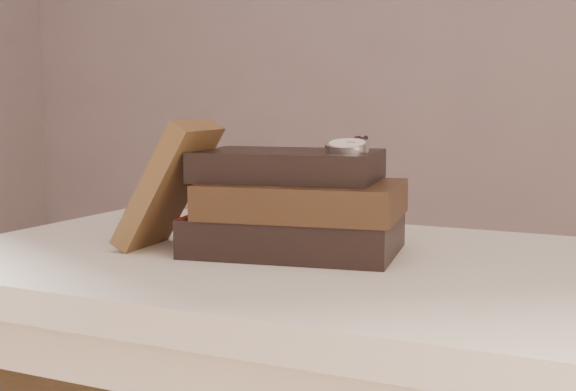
% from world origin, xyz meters
% --- Properties ---
extents(table, '(1.00, 0.60, 0.75)m').
position_xyz_m(table, '(0.00, 0.35, 0.66)').
color(table, beige).
rests_on(table, ground).
extents(book_stack, '(0.30, 0.23, 0.13)m').
position_xyz_m(book_stack, '(-0.04, 0.36, 0.81)').
color(book_stack, black).
rests_on(book_stack, table).
extents(journal, '(0.13, 0.12, 0.17)m').
position_xyz_m(journal, '(-0.20, 0.31, 0.84)').
color(journal, '#3E2A17').
rests_on(journal, table).
extents(pocket_watch, '(0.06, 0.16, 0.02)m').
position_xyz_m(pocket_watch, '(0.03, 0.36, 0.89)').
color(pocket_watch, silver).
rests_on(pocket_watch, book_stack).
extents(eyeglasses, '(0.13, 0.15, 0.05)m').
position_xyz_m(eyeglasses, '(-0.15, 0.44, 0.83)').
color(eyeglasses, silver).
rests_on(eyeglasses, book_stack).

